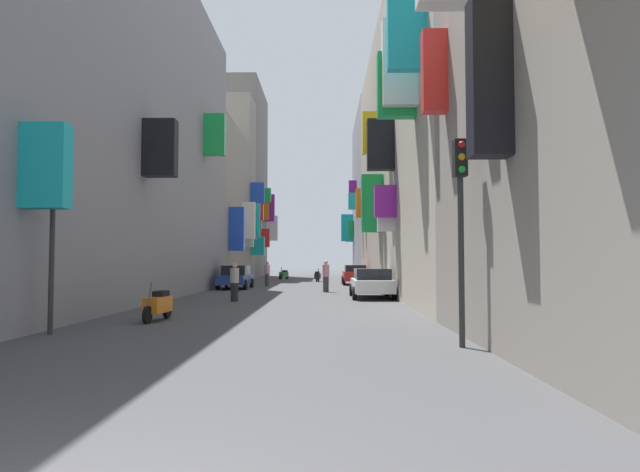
{
  "coord_description": "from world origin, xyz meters",
  "views": [
    {
      "loc": [
        1.89,
        -2.8,
        1.72
      ],
      "look_at": [
        1.66,
        18.67,
        2.72
      ],
      "focal_mm": 30.13,
      "sensor_mm": 36.0,
      "label": 1
    }
  ],
  "objects_px": {
    "parked_car_white": "(372,282)",
    "scooter_black": "(318,276)",
    "pedestrian_near_right": "(267,274)",
    "traffic_light_far_corner": "(53,204)",
    "traffic_light_near_corner": "(461,205)",
    "pedestrian_crossing": "(234,282)",
    "scooter_orange": "(158,305)",
    "parked_car_blue": "(236,277)",
    "scooter_green": "(284,274)",
    "parked_car_red": "(355,274)",
    "pedestrian_mid_street": "(326,276)"
  },
  "relations": [
    {
      "from": "traffic_light_far_corner",
      "to": "pedestrian_crossing",
      "type": "bearing_deg",
      "value": 76.14
    },
    {
      "from": "parked_car_red",
      "to": "scooter_orange",
      "type": "height_order",
      "value": "parked_car_red"
    },
    {
      "from": "traffic_light_far_corner",
      "to": "pedestrian_near_right",
      "type": "bearing_deg",
      "value": 84.36
    },
    {
      "from": "scooter_green",
      "to": "traffic_light_near_corner",
      "type": "height_order",
      "value": "traffic_light_near_corner"
    },
    {
      "from": "parked_car_blue",
      "to": "scooter_black",
      "type": "relative_size",
      "value": 2.4
    },
    {
      "from": "pedestrian_near_right",
      "to": "scooter_green",
      "type": "bearing_deg",
      "value": 89.7
    },
    {
      "from": "pedestrian_crossing",
      "to": "parked_car_red",
      "type": "bearing_deg",
      "value": 69.91
    },
    {
      "from": "pedestrian_near_right",
      "to": "traffic_light_near_corner",
      "type": "distance_m",
      "value": 27.12
    },
    {
      "from": "parked_car_white",
      "to": "pedestrian_crossing",
      "type": "height_order",
      "value": "pedestrian_crossing"
    },
    {
      "from": "parked_car_red",
      "to": "scooter_green",
      "type": "height_order",
      "value": "parked_car_red"
    },
    {
      "from": "parked_car_white",
      "to": "scooter_black",
      "type": "height_order",
      "value": "parked_car_white"
    },
    {
      "from": "pedestrian_crossing",
      "to": "scooter_orange",
      "type": "bearing_deg",
      "value": -97.22
    },
    {
      "from": "parked_car_white",
      "to": "traffic_light_near_corner",
      "type": "xyz_separation_m",
      "value": [
        0.58,
        -14.36,
        2.13
      ]
    },
    {
      "from": "scooter_orange",
      "to": "pedestrian_crossing",
      "type": "relative_size",
      "value": 1.19
    },
    {
      "from": "scooter_orange",
      "to": "pedestrian_crossing",
      "type": "height_order",
      "value": "pedestrian_crossing"
    },
    {
      "from": "parked_car_white",
      "to": "parked_car_red",
      "type": "bearing_deg",
      "value": 90.07
    },
    {
      "from": "parked_car_red",
      "to": "scooter_green",
      "type": "bearing_deg",
      "value": 118.34
    },
    {
      "from": "scooter_green",
      "to": "traffic_light_far_corner",
      "type": "bearing_deg",
      "value": -93.72
    },
    {
      "from": "parked_car_blue",
      "to": "scooter_green",
      "type": "bearing_deg",
      "value": 84.43
    },
    {
      "from": "parked_car_red",
      "to": "scooter_black",
      "type": "relative_size",
      "value": 2.44
    },
    {
      "from": "parked_car_white",
      "to": "scooter_black",
      "type": "relative_size",
      "value": 2.43
    },
    {
      "from": "parked_car_red",
      "to": "traffic_light_near_corner",
      "type": "distance_m",
      "value": 28.69
    },
    {
      "from": "scooter_black",
      "to": "scooter_orange",
      "type": "distance_m",
      "value": 29.86
    },
    {
      "from": "pedestrian_near_right",
      "to": "traffic_light_far_corner",
      "type": "distance_m",
      "value": 24.65
    },
    {
      "from": "pedestrian_crossing",
      "to": "traffic_light_far_corner",
      "type": "distance_m",
      "value": 10.91
    },
    {
      "from": "scooter_black",
      "to": "parked_car_white",
      "type": "bearing_deg",
      "value": -81.86
    },
    {
      "from": "parked_car_white",
      "to": "pedestrian_crossing",
      "type": "distance_m",
      "value": 6.45
    },
    {
      "from": "pedestrian_near_right",
      "to": "traffic_light_near_corner",
      "type": "bearing_deg",
      "value": -75.5
    },
    {
      "from": "parked_car_red",
      "to": "parked_car_white",
      "type": "bearing_deg",
      "value": -89.93
    },
    {
      "from": "pedestrian_near_right",
      "to": "traffic_light_near_corner",
      "type": "relative_size",
      "value": 0.41
    },
    {
      "from": "scooter_green",
      "to": "scooter_orange",
      "type": "distance_m",
      "value": 35.25
    },
    {
      "from": "pedestrian_crossing",
      "to": "pedestrian_mid_street",
      "type": "bearing_deg",
      "value": 60.62
    },
    {
      "from": "scooter_green",
      "to": "parked_car_blue",
      "type": "bearing_deg",
      "value": -95.57
    },
    {
      "from": "parked_car_red",
      "to": "pedestrian_mid_street",
      "type": "distance_m",
      "value": 9.8
    },
    {
      "from": "scooter_black",
      "to": "scooter_orange",
      "type": "bearing_deg",
      "value": -97.98
    },
    {
      "from": "parked_car_blue",
      "to": "scooter_black",
      "type": "bearing_deg",
      "value": 66.71
    },
    {
      "from": "parked_car_red",
      "to": "parked_car_blue",
      "type": "bearing_deg",
      "value": -143.02
    },
    {
      "from": "parked_car_blue",
      "to": "traffic_light_near_corner",
      "type": "relative_size",
      "value": 1.04
    },
    {
      "from": "scooter_black",
      "to": "traffic_light_near_corner",
      "type": "relative_size",
      "value": 0.43
    },
    {
      "from": "scooter_green",
      "to": "parked_car_red",
      "type": "bearing_deg",
      "value": -61.66
    },
    {
      "from": "pedestrian_crossing",
      "to": "pedestrian_near_right",
      "type": "bearing_deg",
      "value": 90.58
    },
    {
      "from": "pedestrian_mid_street",
      "to": "traffic_light_far_corner",
      "type": "height_order",
      "value": "traffic_light_far_corner"
    },
    {
      "from": "parked_car_blue",
      "to": "traffic_light_near_corner",
      "type": "xyz_separation_m",
      "value": [
        8.37,
        -22.76,
        2.1
      ]
    },
    {
      "from": "pedestrian_mid_street",
      "to": "traffic_light_near_corner",
      "type": "bearing_deg",
      "value": -81.86
    },
    {
      "from": "parked_car_white",
      "to": "pedestrian_near_right",
      "type": "bearing_deg",
      "value": 117.64
    },
    {
      "from": "parked_car_blue",
      "to": "parked_car_red",
      "type": "bearing_deg",
      "value": 36.98
    },
    {
      "from": "scooter_orange",
      "to": "pedestrian_mid_street",
      "type": "distance_m",
      "value": 15.16
    },
    {
      "from": "pedestrian_mid_street",
      "to": "parked_car_blue",
      "type": "bearing_deg",
      "value": 146.7
    },
    {
      "from": "parked_car_blue",
      "to": "parked_car_white",
      "type": "distance_m",
      "value": 11.46
    },
    {
      "from": "pedestrian_mid_street",
      "to": "traffic_light_far_corner",
      "type": "distance_m",
      "value": 18.59
    }
  ]
}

